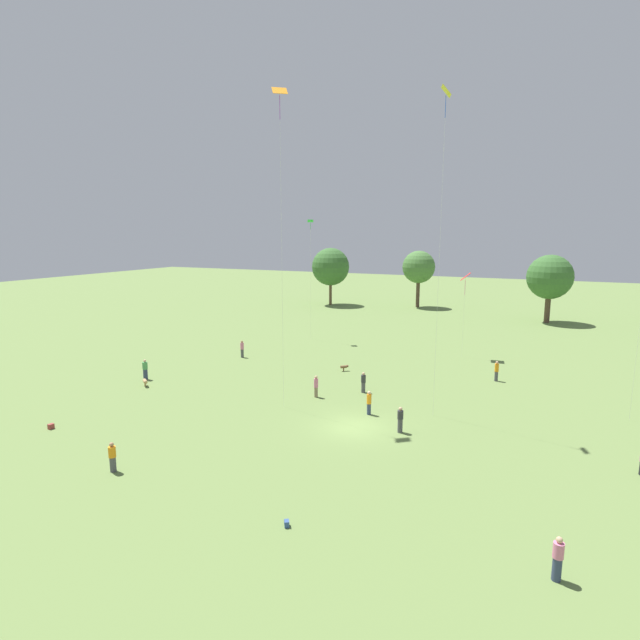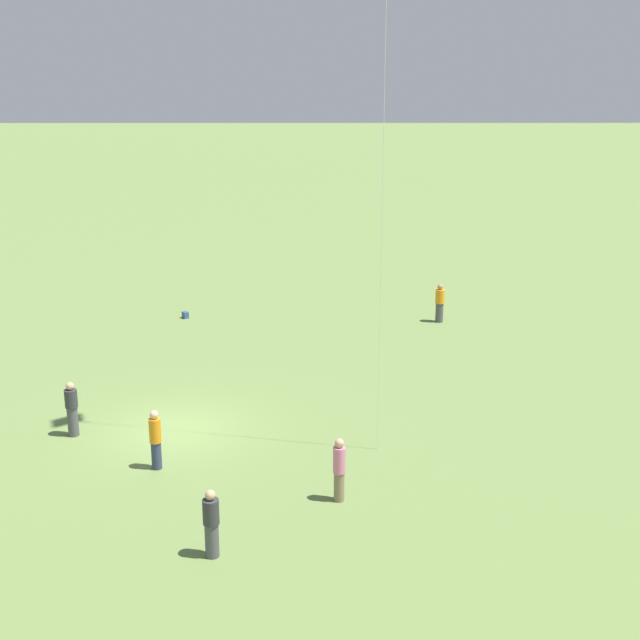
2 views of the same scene
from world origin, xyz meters
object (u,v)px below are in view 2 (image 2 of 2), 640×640
at_px(person_0, 72,409).
at_px(person_5, 156,439).
at_px(person_6, 440,303).
at_px(person_8, 211,524).
at_px(picnic_bag_2, 185,315).
at_px(person_9, 339,469).

bearing_deg(person_0, person_5, 140.31).
xyz_separation_m(person_6, person_8, (7.62, 18.40, 0.01)).
bearing_deg(picnic_bag_2, person_5, 95.02).
distance_m(person_0, person_8, 8.33).
bearing_deg(person_8, person_5, -39.74).
relative_size(person_0, person_8, 1.02).
xyz_separation_m(person_5, picnic_bag_2, (1.27, -14.50, -0.73)).
bearing_deg(person_0, person_9, 150.49).
bearing_deg(person_8, person_6, -86.70).
bearing_deg(person_8, person_0, -27.88).
bearing_deg(person_5, person_0, -19.99).
bearing_deg(person_5, person_6, -107.29).
bearing_deg(person_5, person_8, 131.98).
height_order(person_0, person_6, person_0).
height_order(person_5, person_6, person_5).
relative_size(person_0, person_5, 0.99).
bearing_deg(person_9, person_5, 10.22).
bearing_deg(person_6, person_8, 123.70).
height_order(person_6, person_8, person_8).
xyz_separation_m(person_6, picnic_bag_2, (10.93, -0.59, -0.68)).
height_order(person_8, person_9, person_9).
xyz_separation_m(person_5, person_9, (-5.01, 1.86, 0.01)).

